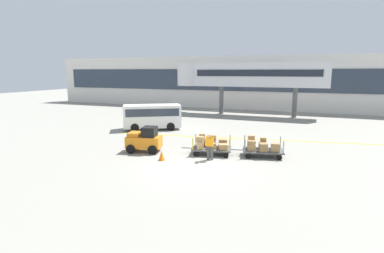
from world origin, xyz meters
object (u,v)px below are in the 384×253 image
baggage_cart_lead (211,145)px  baggage_handler (210,145)px  baggage_tug (145,140)px  safety_cone_near (162,156)px  shuttle_van (152,115)px  baggage_cart_middle (262,147)px

baggage_cart_lead → baggage_handler: size_ratio=1.97×
baggage_tug → safety_cone_near: size_ratio=4.17×
baggage_tug → safety_cone_near: baggage_tug is taller
baggage_handler → shuttle_van: size_ratio=0.31×
baggage_tug → baggage_cart_lead: baggage_tug is taller
baggage_tug → safety_cone_near: bearing=-35.1°
baggage_cart_middle → shuttle_van: shuttle_van is taller
baggage_handler → shuttle_van: shuttle_van is taller
safety_cone_near → shuttle_van: bearing=121.7°
baggage_handler → shuttle_van: 10.37m
baggage_cart_middle → safety_cone_near: size_ratio=5.61×
shuttle_van → baggage_cart_middle: bearing=-27.5°
shuttle_van → safety_cone_near: shuttle_van is taller
baggage_handler → safety_cone_near: 2.76m
baggage_cart_lead → baggage_cart_middle: baggage_cart_lead is taller
baggage_cart_middle → shuttle_van: 11.46m
baggage_cart_lead → safety_cone_near: baggage_cart_lead is taller
baggage_cart_lead → shuttle_van: size_ratio=0.61×
baggage_tug → baggage_cart_lead: size_ratio=0.74×
baggage_tug → baggage_cart_middle: baggage_tug is taller
baggage_cart_lead → baggage_handler: 1.30m
baggage_cart_middle → baggage_cart_lead: bearing=-168.2°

